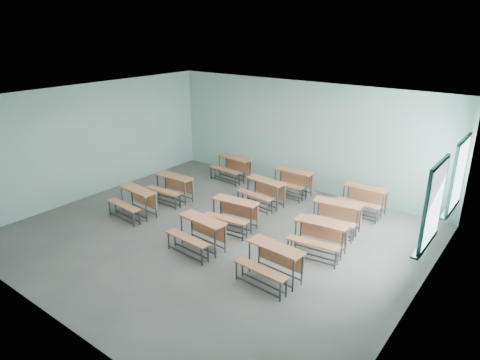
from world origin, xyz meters
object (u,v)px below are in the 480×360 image
object	(u,v)px
desk_unit_r2c2	(336,213)
desk_unit_r3c0	(232,165)
desk_unit_r0c1	(199,230)
desk_unit_r2c1	(263,189)
desk_unit_r3c1	(291,179)
desk_unit_r3c2	(363,196)
desk_unit_r1c1	(233,210)
desk_unit_r0c2	(272,259)
desk_unit_r0c0	(135,199)
desk_unit_r1c0	(172,185)
desk_unit_r1c2	(319,233)

from	to	relation	value
desk_unit_r2c2	desk_unit_r3c0	distance (m)	4.43
desk_unit_r0c1	desk_unit_r2c1	bearing A→B (deg)	98.83
desk_unit_r0c1	desk_unit_r3c1	size ratio (longest dim) A/B	1.04
desk_unit_r0c1	desk_unit_r3c2	distance (m)	4.55
desk_unit_r0c1	desk_unit_r3c1	distance (m)	4.03
desk_unit_r1c1	desk_unit_r3c2	size ratio (longest dim) A/B	1.06
desk_unit_r3c0	desk_unit_r3c1	size ratio (longest dim) A/B	1.04
desk_unit_r0c2	desk_unit_r3c1	xyz separation A→B (m)	(-2.00, 4.09, 0.00)
desk_unit_r1c1	desk_unit_r2c2	distance (m)	2.46
desk_unit_r1c1	desk_unit_r3c0	bearing A→B (deg)	121.67
desk_unit_r3c0	desk_unit_r3c2	world-z (taller)	same
desk_unit_r1c1	desk_unit_r3c0	distance (m)	3.49
desk_unit_r2c2	desk_unit_r3c1	size ratio (longest dim) A/B	1.08
desk_unit_r0c0	desk_unit_r3c0	size ratio (longest dim) A/B	1.01
desk_unit_r0c2	desk_unit_r1c0	distance (m)	4.72
desk_unit_r2c2	desk_unit_r3c2	bearing A→B (deg)	77.49
desk_unit_r0c0	desk_unit_r3c0	distance (m)	3.70
desk_unit_r3c0	desk_unit_r2c2	bearing A→B (deg)	-13.75
desk_unit_r3c2	desk_unit_r0c2	bearing A→B (deg)	-93.25
desk_unit_r0c2	desk_unit_r1c0	bearing A→B (deg)	163.28
desk_unit_r1c2	desk_unit_r0c1	bearing A→B (deg)	-153.66
desk_unit_r1c2	desk_unit_r2c2	xyz separation A→B (m)	(-0.17, 1.19, 0.00)
desk_unit_r3c1	desk_unit_r3c2	xyz separation A→B (m)	(2.18, 0.00, 0.00)
desk_unit_r0c1	desk_unit_r2c1	size ratio (longest dim) A/B	0.97
desk_unit_r0c2	desk_unit_r3c0	xyz separation A→B (m)	(-4.15, 4.05, 0.00)
desk_unit_r2c2	desk_unit_r3c2	distance (m)	1.41
desk_unit_r0c1	desk_unit_r3c0	size ratio (longest dim) A/B	1.00
desk_unit_r3c1	desk_unit_r3c2	bearing A→B (deg)	-0.26
desk_unit_r2c1	desk_unit_r3c0	bearing A→B (deg)	156.58
desk_unit_r0c0	desk_unit_r3c2	world-z (taller)	same
desk_unit_r0c0	desk_unit_r3c1	world-z (taller)	same
desk_unit_r1c2	desk_unit_r2c2	world-z (taller)	same
desk_unit_r1c0	desk_unit_r2c2	distance (m)	4.60
desk_unit_r3c2	desk_unit_r0c0	bearing A→B (deg)	-142.10
desk_unit_r0c0	desk_unit_r1c0	world-z (taller)	same
desk_unit_r1c0	desk_unit_r3c1	size ratio (longest dim) A/B	1.01
desk_unit_r0c0	desk_unit_r3c1	size ratio (longest dim) A/B	1.05
desk_unit_r0c1	desk_unit_r1c0	xyz separation A→B (m)	(-2.48, 1.60, 0.00)
desk_unit_r0c1	desk_unit_r2c2	world-z (taller)	same
desk_unit_r0c0	desk_unit_r1c1	xyz separation A→B (m)	(2.48, 0.95, 0.00)
desk_unit_r3c0	desk_unit_r1c2	bearing A→B (deg)	-26.02
desk_unit_r0c1	desk_unit_r1c2	xyz separation A→B (m)	(2.17, 1.44, 0.00)
desk_unit_r1c1	desk_unit_r3c1	xyz separation A→B (m)	(-0.02, 2.77, 0.00)
desk_unit_r0c2	desk_unit_r1c1	bearing A→B (deg)	150.21
desk_unit_r0c0	desk_unit_r0c2	distance (m)	4.48
desk_unit_r2c2	desk_unit_r0c1	bearing A→B (deg)	-134.99
desk_unit_r0c1	desk_unit_r1c1	world-z (taller)	same
desk_unit_r0c2	desk_unit_r2c1	bearing A→B (deg)	130.76
desk_unit_r3c1	desk_unit_r2c2	bearing A→B (deg)	-34.49
desk_unit_r0c2	desk_unit_r0c1	bearing A→B (deg)	-177.94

